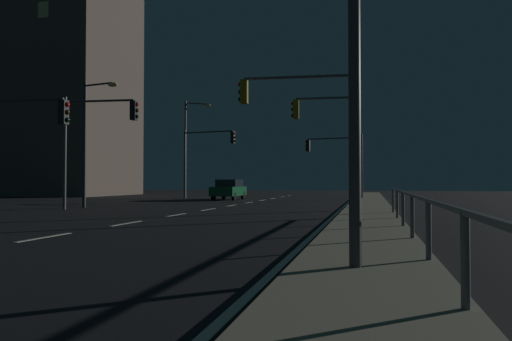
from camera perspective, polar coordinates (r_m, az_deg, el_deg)
The scene contains 15 objects.
ground_plane at distance 20.17m, azimuth -9.30°, elevation -5.33°, with size 112.00×112.00×0.00m, color black.
sidewalk_right at distance 18.55m, azimuth 13.64°, elevation -5.44°, with size 2.25×77.00×0.14m, color gray.
lane_markings_center at distance 23.42m, azimuth -5.93°, elevation -4.78°, with size 0.14×50.00×0.01m.
lane_edge_line at distance 23.59m, azimuth 10.33°, elevation -4.74°, with size 0.14×53.00×0.01m.
car_oncoming at distance 36.33m, azimuth -3.35°, elevation -2.30°, with size 1.93×4.44×1.57m.
traffic_light_far_left at distance 18.54m, azimuth 5.58°, elevation 7.15°, with size 4.52×0.62×5.65m.
traffic_light_mid_right at distance 24.70m, azimuth -19.09°, elevation 4.76°, with size 3.97×0.62×5.70m.
traffic_light_near_right at distance 37.64m, azimuth 9.72°, elevation 2.13°, with size 4.61×0.79×4.98m.
traffic_light_far_center at distance 20.73m, azimuth -27.00°, elevation 4.46°, with size 4.01×0.49×4.88m.
traffic_light_mid_left at distance 23.35m, azimuth 8.98°, elevation 5.24°, with size 3.33×0.50×5.66m.
traffic_light_overhead_east at distance 38.22m, azimuth -6.16°, elevation 2.62°, with size 4.69×0.83×5.72m.
street_lamp_across_street at distance 26.60m, azimuth -19.69°, elevation 4.58°, with size 2.26×0.62×6.76m.
street_lamp_mid_block at distance 39.88m, azimuth -8.19°, elevation 3.68°, with size 1.95×1.37×8.25m.
barrier_fence at distance 9.46m, azimuth 19.37°, elevation -4.44°, with size 0.09×20.89×0.98m.
building_distant at distance 56.26m, azimuth -26.44°, elevation 8.58°, with size 22.10×11.10×22.00m.
Camera 1 is at (7.90, -1.01, 1.39)m, focal length 32.59 mm.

